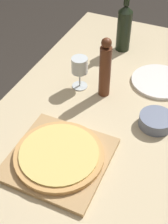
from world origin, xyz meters
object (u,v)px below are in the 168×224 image
(pizza, at_px, (59,155))
(small_bowl, at_px, (156,121))
(wine_bottle, at_px, (124,27))
(wine_glass, at_px, (80,67))
(pepper_mill, at_px, (105,69))

(pizza, xyz_separation_m, small_bowl, (0.26, 0.31, -0.01))
(pizza, relative_size, small_bowl, 2.36)
(wine_bottle, distance_m, wine_glass, 0.39)
(wine_glass, bearing_deg, pepper_mill, -1.31)
(small_bowl, bearing_deg, wine_bottle, 122.31)
(pizza, xyz_separation_m, wine_glass, (-0.11, 0.41, 0.08))
(pizza, distance_m, pepper_mill, 0.42)
(pizza, bearing_deg, pepper_mill, 88.97)
(wine_glass, bearing_deg, small_bowl, -15.08)
(wine_glass, bearing_deg, wine_bottle, 79.50)
(wine_bottle, relative_size, wine_glass, 2.17)
(wine_bottle, distance_m, small_bowl, 0.58)
(pizza, bearing_deg, small_bowl, 49.48)
(pepper_mill, bearing_deg, small_bowl, -20.90)
(small_bowl, bearing_deg, pepper_mill, 159.10)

